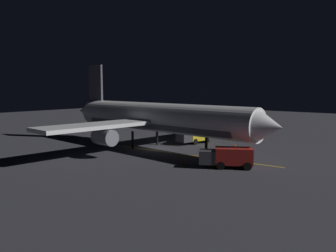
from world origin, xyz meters
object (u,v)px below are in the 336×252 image
(airliner, at_px, (154,118))
(ground_crew_worker, at_px, (227,157))
(traffic_cone_near_left, at_px, (185,163))
(traffic_cone_near_right, at_px, (247,148))
(baggage_truck, at_px, (228,157))
(traffic_cone_far, at_px, (201,155))
(catering_truck, at_px, (194,136))
(traffic_cone_under_wing, at_px, (235,145))

(airliner, height_order, ground_crew_worker, airliner)
(traffic_cone_near_left, distance_m, traffic_cone_near_right, 13.73)
(airliner, bearing_deg, baggage_truck, 73.82)
(traffic_cone_far, bearing_deg, catering_truck, -140.66)
(baggage_truck, distance_m, catering_truck, 17.19)
(baggage_truck, relative_size, traffic_cone_near_right, 11.03)
(baggage_truck, distance_m, traffic_cone_far, 6.57)
(airliner, relative_size, traffic_cone_under_wing, 72.74)
(baggage_truck, height_order, ground_crew_worker, baggage_truck)
(catering_truck, relative_size, ground_crew_worker, 3.38)
(traffic_cone_far, bearing_deg, traffic_cone_near_right, 166.31)
(traffic_cone_near_left, height_order, traffic_cone_under_wing, same)
(traffic_cone_under_wing, bearing_deg, traffic_cone_near_left, 5.33)
(ground_crew_worker, relative_size, traffic_cone_near_left, 3.16)
(traffic_cone_near_left, relative_size, traffic_cone_near_right, 1.00)
(traffic_cone_under_wing, bearing_deg, traffic_cone_near_right, 70.68)
(traffic_cone_far, bearing_deg, traffic_cone_near_left, 12.10)
(baggage_truck, relative_size, traffic_cone_far, 11.03)
(airliner, relative_size, traffic_cone_far, 72.74)
(baggage_truck, relative_size, catering_truck, 1.03)
(baggage_truck, relative_size, ground_crew_worker, 3.49)
(airliner, distance_m, traffic_cone_near_right, 14.12)
(catering_truck, distance_m, traffic_cone_under_wing, 6.83)
(airliner, height_order, traffic_cone_near_left, airliner)
(catering_truck, height_order, traffic_cone_near_right, catering_truck)
(airliner, distance_m, traffic_cone_near_left, 12.43)
(baggage_truck, distance_m, traffic_cone_near_left, 5.02)
(baggage_truck, height_order, traffic_cone_under_wing, baggage_truck)
(catering_truck, distance_m, traffic_cone_near_left, 15.69)
(baggage_truck, xyz_separation_m, traffic_cone_far, (-3.18, -5.67, -0.94))
(airliner, xyz_separation_m, traffic_cone_far, (1.06, 8.96, -4.22))
(traffic_cone_under_wing, bearing_deg, baggage_truck, 25.03)
(traffic_cone_under_wing, bearing_deg, airliner, -45.51)
(baggage_truck, relative_size, traffic_cone_near_left, 11.03)
(airliner, height_order, baggage_truck, airliner)
(airliner, xyz_separation_m, baggage_truck, (4.24, 14.62, -3.28))
(airliner, bearing_deg, traffic_cone_under_wing, 134.49)
(baggage_truck, distance_m, ground_crew_worker, 1.99)
(catering_truck, height_order, ground_crew_worker, catering_truck)
(ground_crew_worker, bearing_deg, traffic_cone_near_left, -45.79)
(traffic_cone_near_right, bearing_deg, airliner, -55.33)
(ground_crew_worker, xyz_separation_m, traffic_cone_under_wing, (-11.12, -4.87, -0.64))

